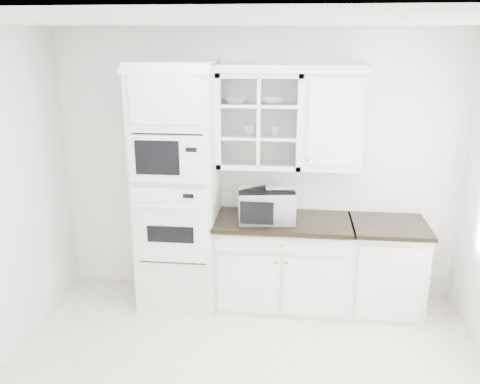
# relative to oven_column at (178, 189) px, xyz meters

# --- Properties ---
(room_shell) EXTENTS (4.00, 3.50, 2.70)m
(room_shell) POSITION_rel_oven_column_xyz_m (0.75, -0.99, 0.58)
(room_shell) COLOR white
(room_shell) RESTS_ON ground
(oven_column) EXTENTS (0.76, 0.68, 2.40)m
(oven_column) POSITION_rel_oven_column_xyz_m (0.00, 0.00, 0.00)
(oven_column) COLOR white
(oven_column) RESTS_ON ground
(base_cabinet_run) EXTENTS (1.32, 0.67, 0.92)m
(base_cabinet_run) POSITION_rel_oven_column_xyz_m (1.03, 0.03, -0.74)
(base_cabinet_run) COLOR white
(base_cabinet_run) RESTS_ON ground
(extra_base_cabinet) EXTENTS (0.72, 0.67, 0.92)m
(extra_base_cabinet) POSITION_rel_oven_column_xyz_m (2.03, 0.03, -0.74)
(extra_base_cabinet) COLOR white
(extra_base_cabinet) RESTS_ON ground
(upper_cabinet_glass) EXTENTS (0.80, 0.33, 0.90)m
(upper_cabinet_glass) POSITION_rel_oven_column_xyz_m (0.78, 0.17, 0.65)
(upper_cabinet_glass) COLOR white
(upper_cabinet_glass) RESTS_ON room_shell
(upper_cabinet_solid) EXTENTS (0.55, 0.33, 0.90)m
(upper_cabinet_solid) POSITION_rel_oven_column_xyz_m (1.46, 0.17, 0.65)
(upper_cabinet_solid) COLOR white
(upper_cabinet_solid) RESTS_ON room_shell
(crown_molding) EXTENTS (2.14, 0.38, 0.07)m
(crown_molding) POSITION_rel_oven_column_xyz_m (0.68, 0.14, 1.14)
(crown_molding) COLOR white
(crown_molding) RESTS_ON room_shell
(countertop_microwave) EXTENTS (0.58, 0.50, 0.31)m
(countertop_microwave) POSITION_rel_oven_column_xyz_m (0.86, -0.02, -0.13)
(countertop_microwave) COLOR white
(countertop_microwave) RESTS_ON base_cabinet_run
(bowl_a) EXTENTS (0.27, 0.27, 0.06)m
(bowl_a) POSITION_rel_oven_column_xyz_m (0.55, 0.18, 0.84)
(bowl_a) COLOR white
(bowl_a) RESTS_ON upper_cabinet_glass
(bowl_b) EXTENTS (0.25, 0.25, 0.07)m
(bowl_b) POSITION_rel_oven_column_xyz_m (0.90, 0.16, 0.85)
(bowl_b) COLOR white
(bowl_b) RESTS_ON upper_cabinet_glass
(cup_a) EXTENTS (0.13, 0.13, 0.09)m
(cup_a) POSITION_rel_oven_column_xyz_m (0.68, 0.19, 0.56)
(cup_a) COLOR white
(cup_a) RESTS_ON upper_cabinet_glass
(cup_b) EXTENTS (0.11, 0.11, 0.09)m
(cup_b) POSITION_rel_oven_column_xyz_m (0.92, 0.17, 0.56)
(cup_b) COLOR white
(cup_b) RESTS_ON upper_cabinet_glass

